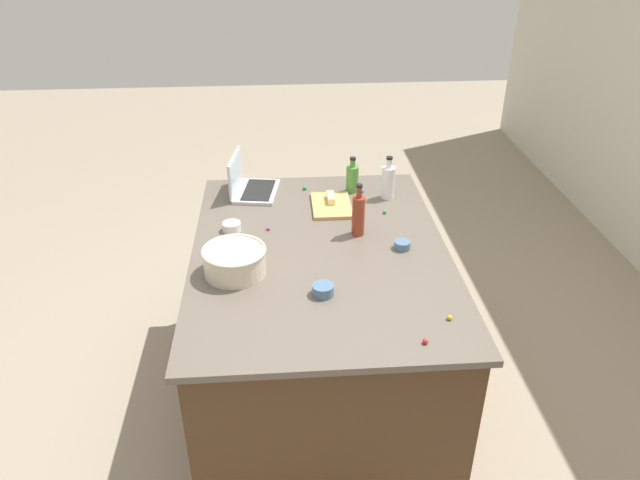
# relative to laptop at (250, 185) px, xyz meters

# --- Properties ---
(ground_plane) EXTENTS (12.00, 12.00, 0.00)m
(ground_plane) POSITION_rel_laptop_xyz_m (0.63, 0.34, -0.95)
(ground_plane) COLOR gray
(island_counter) EXTENTS (1.64, 1.19, 0.90)m
(island_counter) POSITION_rel_laptop_xyz_m (0.63, 0.34, -0.50)
(island_counter) COLOR #4C331E
(island_counter) RESTS_ON ground
(laptop) EXTENTS (0.34, 0.27, 0.22)m
(laptop) POSITION_rel_laptop_xyz_m (0.00, 0.00, 0.00)
(laptop) COLOR #B7B7BC
(laptop) RESTS_ON island_counter
(mixing_bowl_large) EXTENTS (0.28, 0.28, 0.12)m
(mixing_bowl_large) POSITION_rel_laptop_xyz_m (0.81, -0.04, 0.02)
(mixing_bowl_large) COLOR beige
(mixing_bowl_large) RESTS_ON island_counter
(bottle_soy) EXTENTS (0.06, 0.06, 0.26)m
(bottle_soy) POSITION_rel_laptop_xyz_m (0.50, 0.54, 0.06)
(bottle_soy) COLOR maroon
(bottle_soy) RESTS_ON island_counter
(bottle_olive) EXTENTS (0.07, 0.07, 0.20)m
(bottle_olive) POSITION_rel_laptop_xyz_m (0.02, 0.57, 0.03)
(bottle_olive) COLOR #4C8C38
(bottle_olive) RESTS_ON island_counter
(bottle_vinegar) EXTENTS (0.07, 0.07, 0.24)m
(bottle_vinegar) POSITION_rel_laptop_xyz_m (0.11, 0.75, 0.05)
(bottle_vinegar) COLOR white
(bottle_vinegar) RESTS_ON island_counter
(cutting_board) EXTENTS (0.29, 0.20, 0.02)m
(cutting_board) POSITION_rel_laptop_xyz_m (0.21, 0.43, -0.04)
(cutting_board) COLOR tan
(cutting_board) RESTS_ON island_counter
(butter_stick_left) EXTENTS (0.11, 0.04, 0.04)m
(butter_stick_left) POSITION_rel_laptop_xyz_m (0.17, 0.43, -0.01)
(butter_stick_left) COLOR #F4E58C
(butter_stick_left) RESTS_ON cutting_board
(ramekin_small) EXTENTS (0.09, 0.09, 0.04)m
(ramekin_small) POSITION_rel_laptop_xyz_m (0.43, -0.08, -0.02)
(ramekin_small) COLOR white
(ramekin_small) RESTS_ON island_counter
(ramekin_medium) EXTENTS (0.09, 0.09, 0.05)m
(ramekin_medium) POSITION_rel_laptop_xyz_m (1.00, 0.33, -0.02)
(ramekin_medium) COLOR slate
(ramekin_medium) RESTS_ON island_counter
(ramekin_wide) EXTENTS (0.08, 0.08, 0.04)m
(ramekin_wide) POSITION_rel_laptop_xyz_m (0.65, 0.73, -0.03)
(ramekin_wide) COLOR slate
(ramekin_wide) RESTS_ON island_counter
(candy_0) EXTENTS (0.02, 0.02, 0.02)m
(candy_0) POSITION_rel_laptop_xyz_m (0.30, 0.70, -0.04)
(candy_0) COLOR green
(candy_0) RESTS_ON island_counter
(candy_1) EXTENTS (0.02, 0.02, 0.02)m
(candy_1) POSITION_rel_laptop_xyz_m (1.34, 0.68, -0.04)
(candy_1) COLOR red
(candy_1) RESTS_ON island_counter
(candy_2) EXTENTS (0.02, 0.02, 0.02)m
(candy_2) POSITION_rel_laptop_xyz_m (1.20, 0.81, -0.04)
(candy_2) COLOR yellow
(candy_2) RESTS_ON island_counter
(candy_3) EXTENTS (0.02, 0.02, 0.02)m
(candy_3) POSITION_rel_laptop_xyz_m (0.43, 0.10, -0.04)
(candy_3) COLOR #CC3399
(candy_3) RESTS_ON island_counter
(candy_4) EXTENTS (0.02, 0.02, 0.02)m
(candy_4) POSITION_rel_laptop_xyz_m (0.40, 0.55, -0.04)
(candy_4) COLOR blue
(candy_4) RESTS_ON island_counter
(candy_5) EXTENTS (0.02, 0.02, 0.02)m
(candy_5) POSITION_rel_laptop_xyz_m (0.04, 0.62, -0.04)
(candy_5) COLOR blue
(candy_5) RESTS_ON island_counter
(candy_6) EXTENTS (0.02, 0.02, 0.02)m
(candy_6) POSITION_rel_laptop_xyz_m (-0.02, 0.30, -0.04)
(candy_6) COLOR green
(candy_6) RESTS_ON island_counter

